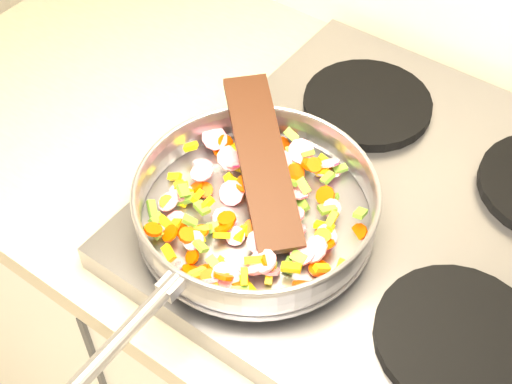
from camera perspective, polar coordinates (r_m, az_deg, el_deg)
The scene contains 7 objects.
cooktop at distance 0.97m, azimuth 11.70°, elevation -2.05°, with size 0.60×0.60×0.04m, color #939399.
grate_fl at distance 0.91m, azimuth 0.02°, elevation -2.48°, with size 0.19×0.19×0.02m, color black.
grate_fr at distance 0.84m, azimuth 15.89°, elevation -11.15°, with size 0.19×0.19×0.02m, color black.
grate_bl at distance 1.07m, azimuth 8.90°, elevation 7.00°, with size 0.19×0.19×0.02m, color black.
saute_pan at distance 0.87m, azimuth -0.09°, elevation -0.94°, with size 0.34×0.51×0.06m.
vegetable_heap at distance 0.88m, azimuth -0.44°, elevation -1.58°, with size 0.27×0.28×0.05m.
wooden_spatula at distance 0.90m, azimuth 0.49°, elevation 2.63°, with size 0.26×0.06×0.01m, color black.
Camera 1 is at (-0.51, 1.07, 1.65)m, focal length 50.00 mm.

